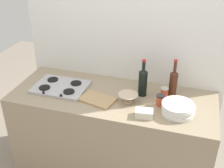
{
  "coord_description": "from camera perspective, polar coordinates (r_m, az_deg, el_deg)",
  "views": [
    {
      "loc": [
        0.63,
        -2.05,
        2.22
      ],
      "look_at": [
        0.0,
        0.0,
        1.02
      ],
      "focal_mm": 45.77,
      "sensor_mm": 36.0,
      "label": 1
    }
  ],
  "objects": [
    {
      "name": "counter_block",
      "position": [
        2.78,
        0.0,
        -10.32
      ],
      "size": [
        1.8,
        0.7,
        0.9
      ],
      "primitive_type": "cube",
      "color": "tan",
      "rests_on": "ground"
    },
    {
      "name": "backsplash_panel",
      "position": [
        2.71,
        2.37,
        7.03
      ],
      "size": [
        1.9,
        0.06,
        2.39
      ],
      "primitive_type": "cube",
      "color": "white",
      "rests_on": "ground"
    },
    {
      "name": "stovetop_hob",
      "position": [
        2.67,
        -10.22,
        -0.56
      ],
      "size": [
        0.48,
        0.36,
        0.04
      ],
      "color": "#B2B2B7",
      "rests_on": "counter_block"
    },
    {
      "name": "plate_stack",
      "position": [
        2.32,
        13.04,
        -4.84
      ],
      "size": [
        0.26,
        0.26,
        0.09
      ],
      "color": "white",
      "rests_on": "counter_block"
    },
    {
      "name": "wine_bottle_leftmost",
      "position": [
        2.51,
        12.14,
        0.32
      ],
      "size": [
        0.07,
        0.07,
        0.34
      ],
      "color": "#472314",
      "rests_on": "counter_block"
    },
    {
      "name": "wine_bottle_mid_left",
      "position": [
        2.48,
        6.18,
        0.5
      ],
      "size": [
        0.08,
        0.08,
        0.34
      ],
      "color": "black",
      "rests_on": "counter_block"
    },
    {
      "name": "mixing_bowl",
      "position": [
        2.41,
        3.21,
        -2.77
      ],
      "size": [
        0.17,
        0.17,
        0.08
      ],
      "color": "beige",
      "rests_on": "counter_block"
    },
    {
      "name": "butter_dish",
      "position": [
        2.25,
        6.43,
        -5.87
      ],
      "size": [
        0.15,
        0.11,
        0.06
      ],
      "primitive_type": "cube",
      "rotation": [
        0.0,
        0.0,
        0.14
      ],
      "color": "silver",
      "rests_on": "counter_block"
    },
    {
      "name": "condiment_jar_front",
      "position": [
        2.49,
        10.4,
        -1.8
      ],
      "size": [
        0.07,
        0.07,
        0.11
      ],
      "color": "#C64C2D",
      "rests_on": "counter_block"
    },
    {
      "name": "condiment_jar_rear",
      "position": [
        2.4,
        9.62,
        -3.19
      ],
      "size": [
        0.07,
        0.07,
        0.1
      ],
      "color": "#C64C2D",
      "rests_on": "counter_block"
    },
    {
      "name": "cutting_board",
      "position": [
        2.45,
        -2.95,
        -3.06
      ],
      "size": [
        0.33,
        0.26,
        0.02
      ],
      "primitive_type": "cube",
      "rotation": [
        0.0,
        0.0,
        -0.24
      ],
      "color": "tan",
      "rests_on": "counter_block"
    }
  ]
}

